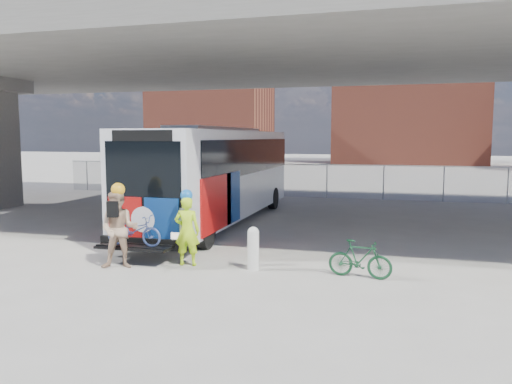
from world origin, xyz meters
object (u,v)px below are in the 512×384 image
at_px(cyclist_hivis, 187,229).
at_px(cyclist_tan, 119,228).
at_px(bike_parked, 360,259).
at_px(bus, 219,169).
at_px(bollard, 253,247).

height_order(cyclist_hivis, cyclist_tan, cyclist_tan).
bearing_deg(cyclist_tan, cyclist_hivis, 5.39).
relative_size(cyclist_tan, bike_parked, 1.45).
bearing_deg(bus, bollard, -63.38).
bearing_deg(bus, cyclist_hivis, -77.60).
relative_size(bus, cyclist_hivis, 6.49).
height_order(cyclist_tan, bike_parked, cyclist_tan).
xyz_separation_m(bollard, cyclist_hivis, (-1.78, 0.00, 0.37)).
relative_size(bollard, cyclist_hivis, 0.55).
xyz_separation_m(bollard, cyclist_tan, (-3.31, -0.74, 0.44)).
bearing_deg(bike_parked, bus, 49.53).
height_order(bus, bollard, bus).
height_order(cyclist_hivis, bike_parked, cyclist_hivis).
bearing_deg(bus, cyclist_tan, -91.12).
xyz_separation_m(bus, bike_parked, (5.80, -6.34, -1.66)).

